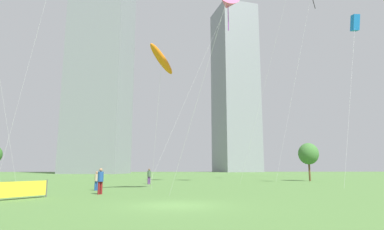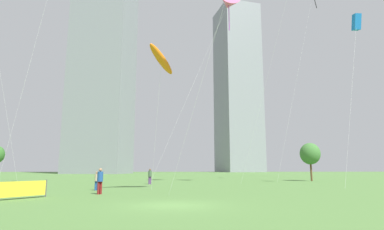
# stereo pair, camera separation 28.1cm
# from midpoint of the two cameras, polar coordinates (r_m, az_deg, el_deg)

# --- Properties ---
(ground) EXTENTS (280.00, 280.00, 0.00)m
(ground) POSITION_cam_midpoint_polar(r_m,az_deg,el_deg) (16.54, -3.51, -16.11)
(ground) COLOR #4C7538
(person_standing_1) EXTENTS (0.41, 0.41, 1.86)m
(person_standing_1) POSITION_cam_midpoint_polar(r_m,az_deg,el_deg) (24.08, -16.66, -11.13)
(person_standing_1) COLOR maroon
(person_standing_1) RESTS_ON ground
(person_standing_2) EXTENTS (0.35, 0.35, 1.59)m
(person_standing_2) POSITION_cam_midpoint_polar(r_m,az_deg,el_deg) (28.24, -17.27, -11.13)
(person_standing_2) COLOR #1E478C
(person_standing_2) RESTS_ON ground
(person_standing_3) EXTENTS (0.40, 0.40, 1.79)m
(person_standing_3) POSITION_cam_midpoint_polar(r_m,az_deg,el_deg) (37.77, -8.04, -10.80)
(person_standing_3) COLOR #593372
(person_standing_3) RESTS_ON ground
(kite_flying_1) EXTENTS (2.42, 4.58, 12.12)m
(kite_flying_1) POSITION_cam_midpoint_polar(r_m,az_deg,el_deg) (27.39, -5.83, 10.01)
(kite_flying_1) COLOR silver
(kite_flying_1) RESTS_ON ground
(kite_flying_5) EXTENTS (11.10, 5.88, 25.08)m
(kite_flying_5) POSITION_cam_midpoint_polar(r_m,az_deg,el_deg) (44.19, 6.36, 19.67)
(kite_flying_5) COLOR silver
(kite_flying_5) RESTS_ON ground
(kite_flying_7) EXTENTS (6.04, 5.47, 20.05)m
(kite_flying_7) POSITION_cam_midpoint_polar(r_m,az_deg,el_deg) (43.62, 27.40, 14.66)
(kite_flying_7) COLOR silver
(kite_flying_7) RESTS_ON ground
(park_tree_1) EXTENTS (2.91, 2.91, 5.51)m
(park_tree_1) POSITION_cam_midpoint_polar(r_m,az_deg,el_deg) (49.45, 20.29, -6.65)
(park_tree_1) COLOR brown
(park_tree_1) RESTS_ON ground
(distant_highrise_0) EXTENTS (21.93, 23.54, 82.02)m
(distant_highrise_0) POSITION_cam_midpoint_polar(r_m,az_deg,el_deg) (156.91, 7.78, 4.92)
(distant_highrise_0) COLOR gray
(distant_highrise_0) RESTS_ON ground
(distant_highrise_1) EXTENTS (22.37, 18.32, 104.29)m
(distant_highrise_1) POSITION_cam_midpoint_polar(r_m,az_deg,el_deg) (121.53, -16.09, 15.22)
(distant_highrise_1) COLOR gray
(distant_highrise_1) RESTS_ON ground
(event_banner) EXTENTS (2.03, 2.76, 1.12)m
(event_banner) POSITION_cam_midpoint_polar(r_m,az_deg,el_deg) (22.22, -28.99, -11.72)
(event_banner) COLOR #4C4C4C
(event_banner) RESTS_ON ground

